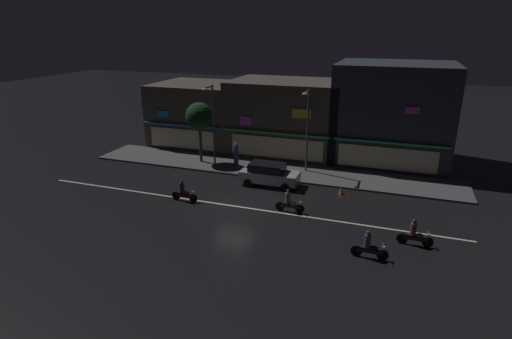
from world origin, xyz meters
name	(u,v)px	position (x,y,z in m)	size (l,w,h in m)	color
ground_plane	(233,206)	(0.00, 0.00, 0.00)	(140.00, 140.00, 0.00)	black
lane_divider_stripe	(233,206)	(0.00, 0.00, 0.01)	(29.04, 0.16, 0.01)	beige
sidewalk_far	(268,169)	(0.00, 7.67, 0.07)	(30.56, 4.38, 0.14)	#4C4C4F
storefront_left_block	(199,113)	(-9.17, 13.60, 2.98)	(8.21, 7.64, 5.97)	#4C443A
storefront_center_block	(287,117)	(0.00, 13.36, 3.31)	(10.24, 7.16, 6.62)	#4C443A
storefront_right_block	(392,113)	(9.17, 13.89, 4.19)	(9.54, 8.22, 8.39)	#2D333D
streetlamp_west	(212,119)	(-4.57, 6.86, 4.12)	(0.44, 1.64, 6.70)	#47494C
streetlamp_mid	(307,124)	(3.04, 7.95, 4.06)	(0.44, 1.64, 6.58)	#47494C
pedestrian_on_sidewalk	(236,155)	(-2.78, 7.50, 1.06)	(0.40, 0.40, 1.99)	#334766
street_tree	(199,116)	(-6.05, 7.50, 4.09)	(2.29, 2.29, 5.13)	#473323
parked_car_near_kerb	(269,174)	(1.08, 4.45, 0.87)	(4.30, 1.98, 1.67)	#9EA0A5
motorcycle_lead	(184,192)	(-3.45, -0.32, 0.63)	(1.90, 0.60, 1.52)	black
motorcycle_following	(289,203)	(3.73, 0.37, 0.63)	(1.90, 0.60, 1.52)	black
motorcycle_opposite_lane	(415,234)	(11.20, -1.49, 0.63)	(1.90, 0.60, 1.52)	black
motorcycle_trailing_far	(369,247)	(8.99, -3.65, 0.63)	(1.90, 0.60, 1.52)	black
traffic_cone	(341,190)	(6.45, 4.43, 0.28)	(0.36, 0.36, 0.55)	orange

